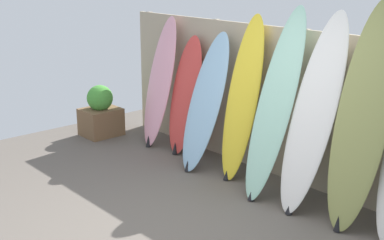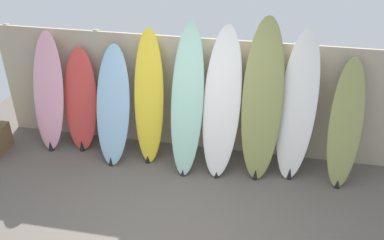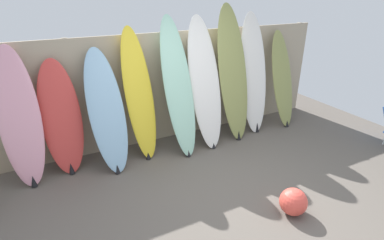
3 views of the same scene
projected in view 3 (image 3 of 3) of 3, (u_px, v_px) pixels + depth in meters
ground at (230, 201)px, 3.71m from camera, size 7.68×7.68×0.00m
fence_back at (166, 88)px, 4.98m from camera, size 6.08×0.11×1.80m
surfboard_pink_0 at (19, 119)px, 3.79m from camera, size 0.52×0.55×1.81m
surfboard_red_1 at (61, 119)px, 4.08m from camera, size 0.53×0.44×1.59m
surfboard_skyblue_2 at (107, 112)px, 4.16m from camera, size 0.54×0.73×1.70m
surfboard_yellow_3 at (139, 95)px, 4.42m from camera, size 0.49×0.62×1.95m
surfboard_seafoam_4 at (178, 88)px, 4.55m from camera, size 0.47×0.81×2.08m
surfboard_white_5 at (205, 83)px, 4.78m from camera, size 0.55×0.77×2.06m
surfboard_olive_6 at (233, 74)px, 4.99m from camera, size 0.57×0.67×2.22m
surfboard_white_7 at (253, 75)px, 5.27m from camera, size 0.56×0.61×2.07m
surfboard_olive_8 at (282, 80)px, 5.56m from camera, size 0.44×0.63×1.74m
beach_ball at (293, 202)px, 3.45m from camera, size 0.32×0.32×0.32m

